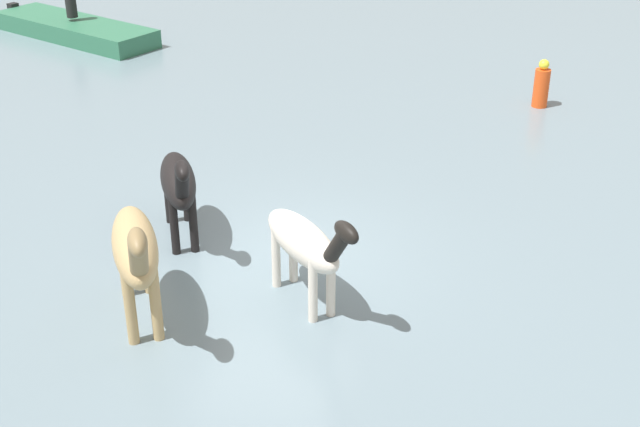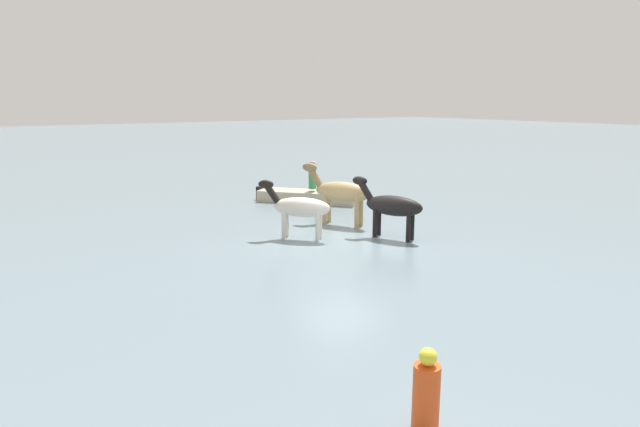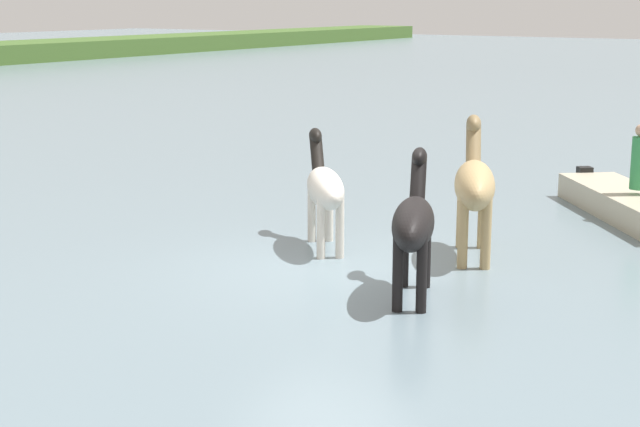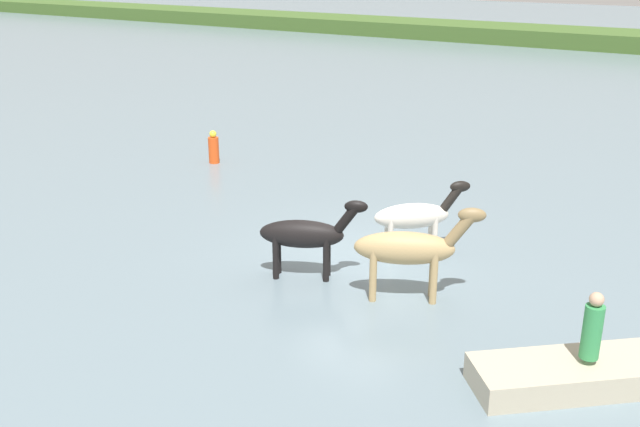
# 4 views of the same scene
# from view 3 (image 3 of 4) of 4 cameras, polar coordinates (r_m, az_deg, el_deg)

# --- Properties ---
(ground_plane) EXTENTS (178.87, 178.87, 0.00)m
(ground_plane) POSITION_cam_3_polar(r_m,az_deg,el_deg) (14.28, 0.51, -3.45)
(ground_plane) COLOR slate
(horse_pinto_flank) EXTENTS (1.99, 1.81, 1.82)m
(horse_pinto_flank) POSITION_cam_3_polar(r_m,az_deg,el_deg) (15.39, 0.27, 1.55)
(horse_pinto_flank) COLOR silver
(horse_pinto_flank) RESTS_ON ground_plane
(horse_gray_outer) EXTENTS (2.34, 1.34, 1.87)m
(horse_gray_outer) POSITION_cam_3_polar(r_m,az_deg,el_deg) (12.88, 5.56, -0.54)
(horse_gray_outer) COLOR black
(horse_gray_outer) RESTS_ON ground_plane
(horse_rear_stallion) EXTENTS (2.58, 1.55, 2.08)m
(horse_rear_stallion) POSITION_cam_3_polar(r_m,az_deg,el_deg) (15.07, 9.12, 1.72)
(horse_rear_stallion) COLOR tan
(horse_rear_stallion) RESTS_ON ground_plane
(boat_skiff_near) EXTENTS (3.98, 3.61, 0.73)m
(boat_skiff_near) POSITION_cam_3_polar(r_m,az_deg,el_deg) (18.65, 17.81, 0.27)
(boat_skiff_near) COLOR #B7AD93
(boat_skiff_near) RESTS_ON ground_plane
(person_watcher_seated) EXTENTS (0.32, 0.32, 1.19)m
(person_watcher_seated) POSITION_cam_3_polar(r_m,az_deg,el_deg) (18.30, 18.41, 3.07)
(person_watcher_seated) COLOR #338C4C
(person_watcher_seated) RESTS_ON boat_skiff_near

